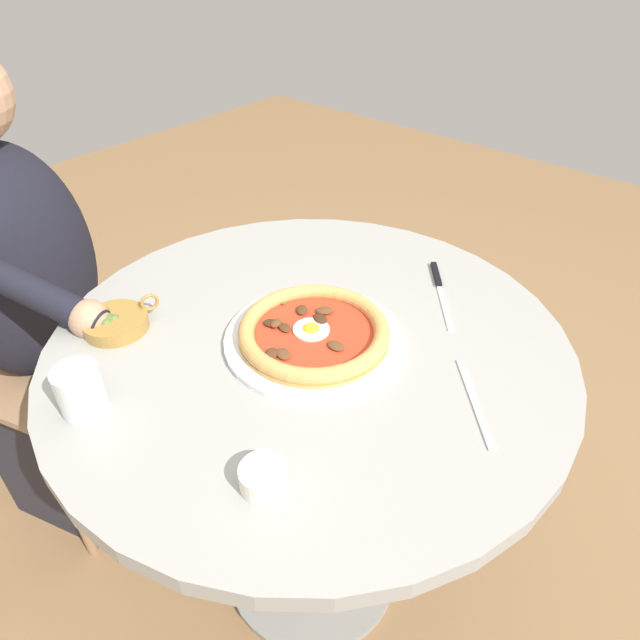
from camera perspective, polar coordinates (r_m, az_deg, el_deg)
ground_plane at (r=1.54m, az=-0.79°, el=-24.16°), size 6.00×6.00×0.02m
dining_table at (r=1.06m, az=-1.06°, el=-8.62°), size 0.89×0.89×0.74m
pizza_on_plate at (r=0.93m, az=-0.70°, el=-1.42°), size 0.30×0.30×0.04m
water_glass at (r=0.87m, az=-23.31°, el=-6.91°), size 0.07×0.07×0.08m
steak_knife at (r=1.10m, az=12.10°, el=3.58°), size 0.18×0.15×0.01m
ramekin_capers at (r=0.73m, az=-5.80°, el=-15.71°), size 0.06×0.06×0.03m
olive_pan at (r=1.03m, az=-20.23°, el=-0.20°), size 0.13×0.11×0.05m
fork_utensil at (r=0.87m, az=15.55°, el=-8.07°), size 0.14×0.13×0.00m
diner_person at (r=1.44m, az=-26.06°, el=-1.98°), size 0.41×0.56×1.17m
cafe_chair_diner at (r=1.53m, az=-29.80°, el=-0.14°), size 0.51×0.51×0.87m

